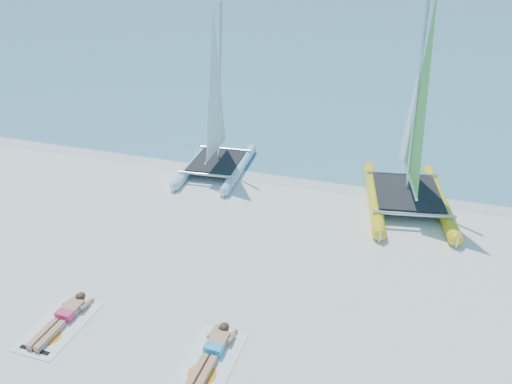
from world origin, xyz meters
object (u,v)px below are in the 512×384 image
towel_a (59,326)px  towel_b (209,362)px  catamaran_blue (216,123)px  sunbather_a (64,316)px  catamaran_yellow (413,133)px  sunbather_b (213,351)px

towel_a → towel_b: 3.47m
catamaran_blue → sunbather_a: size_ratio=3.37×
catamaran_blue → catamaran_yellow: catamaran_yellow is taller
towel_a → catamaran_blue: bearing=89.3°
catamaran_yellow → catamaran_blue: bearing=168.4°
sunbather_a → catamaran_yellow: bearing=51.6°
catamaran_blue → towel_b: catamaran_blue is taller
catamaran_blue → towel_b: (3.37, -8.64, -1.73)m
towel_b → sunbather_b: 0.22m
towel_a → sunbather_a: bearing=90.0°
catamaran_yellow → sunbather_b: bearing=-121.4°
catamaran_blue → towel_b: size_ratio=3.15×
towel_a → sunbather_b: sunbather_b is taller
catamaran_blue → towel_b: 9.44m
catamaran_yellow → towel_a: bearing=-138.2°
catamaran_yellow → towel_b: size_ratio=3.72×
sunbather_a → towel_b: (3.47, -0.11, -0.11)m
catamaran_yellow → sunbather_a: size_ratio=3.98×
towel_a → sunbather_b: size_ratio=1.07×
sunbather_a → sunbather_b: (3.47, 0.08, 0.00)m
sunbather_b → towel_a: bearing=-175.4°
towel_a → sunbather_a: (0.00, 0.19, 0.11)m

